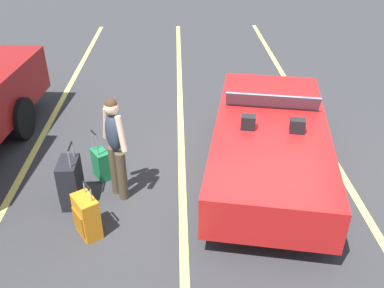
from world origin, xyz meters
The scene contains 9 objects.
ground_plane centered at (0.00, 0.00, 0.00)m, with size 80.00×80.00×0.00m, color #333335.
lot_line_near centered at (0.00, -1.27, 0.00)m, with size 18.00×0.12×0.01m, color #EAE066.
lot_line_mid centered at (0.00, 1.43, 0.00)m, with size 18.00×0.12×0.01m, color #EAE066.
lot_line_far centered at (0.00, 4.13, 0.00)m, with size 18.00×0.12×0.01m, color #EAE066.
convertible_car centered at (0.21, -0.04, 0.59)m, with size 4.39×2.50×1.24m.
suitcase_large_black centered at (-0.67, 3.10, 0.37)m, with size 0.49×0.31×1.01m.
suitcase_medium_bright centered at (-1.36, 2.74, 0.31)m, with size 0.47×0.42×0.82m.
suitcase_small_carryon centered at (-0.01, 2.75, 0.25)m, with size 0.39×0.35×0.88m.
traveler_person centered at (-0.50, 2.40, 0.93)m, with size 0.53×0.44×1.65m.
Camera 1 is at (-5.69, 1.47, 4.08)m, focal length 38.77 mm.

